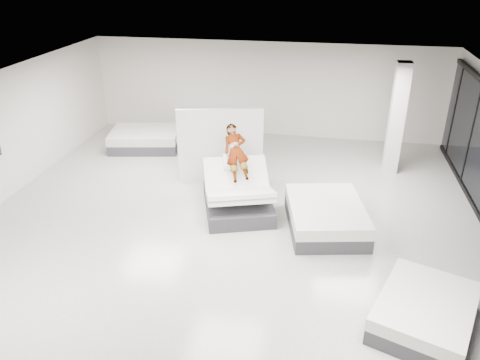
{
  "coord_description": "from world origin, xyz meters",
  "views": [
    {
      "loc": [
        1.97,
        -8.62,
        5.77
      ],
      "look_at": [
        0.17,
        1.06,
        1.0
      ],
      "focal_mm": 35.0,
      "sensor_mm": 36.0,
      "label": 1
    }
  ],
  "objects_px": {
    "divider_panel": "(220,146)",
    "column": "(397,119)",
    "remote": "(247,171)",
    "flat_bed_left_far": "(145,139)",
    "hero_bed": "(238,195)",
    "flat_bed_right_far": "(326,216)",
    "person": "(236,160)",
    "flat_bed_right_near": "(425,313)"
  },
  "relations": [
    {
      "from": "hero_bed",
      "to": "remote",
      "type": "xyz_separation_m",
      "value": [
        0.22,
        0.03,
        0.66
      ]
    },
    {
      "from": "person",
      "to": "flat_bed_left_far",
      "type": "bearing_deg",
      "value": 120.28
    },
    {
      "from": "flat_bed_right_near",
      "to": "column",
      "type": "distance_m",
      "value": 6.62
    },
    {
      "from": "flat_bed_right_far",
      "to": "hero_bed",
      "type": "bearing_deg",
      "value": 168.17
    },
    {
      "from": "flat_bed_left_far",
      "to": "hero_bed",
      "type": "bearing_deg",
      "value": -43.48
    },
    {
      "from": "flat_bed_right_far",
      "to": "column",
      "type": "distance_m",
      "value": 4.19
    },
    {
      "from": "remote",
      "to": "column",
      "type": "height_order",
      "value": "column"
    },
    {
      "from": "remote",
      "to": "divider_panel",
      "type": "xyz_separation_m",
      "value": [
        -0.99,
        1.51,
        -0.02
      ]
    },
    {
      "from": "flat_bed_right_far",
      "to": "flat_bed_right_near",
      "type": "relative_size",
      "value": 1.06
    },
    {
      "from": "person",
      "to": "remote",
      "type": "xyz_separation_m",
      "value": [
        0.32,
        -0.27,
        -0.16
      ]
    },
    {
      "from": "person",
      "to": "flat_bed_right_far",
      "type": "height_order",
      "value": "person"
    },
    {
      "from": "flat_bed_left_far",
      "to": "divider_panel",
      "type": "bearing_deg",
      "value": -34.2
    },
    {
      "from": "hero_bed",
      "to": "column",
      "type": "bearing_deg",
      "value": 38.21
    },
    {
      "from": "hero_bed",
      "to": "flat_bed_left_far",
      "type": "xyz_separation_m",
      "value": [
        -3.78,
        3.59,
        -0.11
      ]
    },
    {
      "from": "person",
      "to": "flat_bed_right_far",
      "type": "xyz_separation_m",
      "value": [
        2.25,
        -0.75,
        -0.93
      ]
    },
    {
      "from": "flat_bed_right_far",
      "to": "column",
      "type": "xyz_separation_m",
      "value": [
        1.79,
        3.56,
        1.3
      ]
    },
    {
      "from": "flat_bed_right_far",
      "to": "person",
      "type": "bearing_deg",
      "value": 161.64
    },
    {
      "from": "remote",
      "to": "flat_bed_left_far",
      "type": "distance_m",
      "value": 5.41
    },
    {
      "from": "divider_panel",
      "to": "flat_bed_right_near",
      "type": "distance_m",
      "value": 6.81
    },
    {
      "from": "remote",
      "to": "column",
      "type": "distance_m",
      "value": 4.86
    },
    {
      "from": "hero_bed",
      "to": "remote",
      "type": "relative_size",
      "value": 17.72
    },
    {
      "from": "column",
      "to": "hero_bed",
      "type": "bearing_deg",
      "value": -141.79
    },
    {
      "from": "remote",
      "to": "flat_bed_right_near",
      "type": "xyz_separation_m",
      "value": [
        3.66,
        -3.4,
        -0.8
      ]
    },
    {
      "from": "flat_bed_right_near",
      "to": "flat_bed_left_far",
      "type": "relative_size",
      "value": 0.97
    },
    {
      "from": "hero_bed",
      "to": "person",
      "type": "relative_size",
      "value": 1.61
    },
    {
      "from": "remote",
      "to": "flat_bed_right_near",
      "type": "bearing_deg",
      "value": -60.87
    },
    {
      "from": "person",
      "to": "divider_panel",
      "type": "relative_size",
      "value": 0.66
    },
    {
      "from": "hero_bed",
      "to": "column",
      "type": "height_order",
      "value": "column"
    },
    {
      "from": "flat_bed_right_far",
      "to": "flat_bed_right_near",
      "type": "distance_m",
      "value": 3.39
    },
    {
      "from": "flat_bed_right_near",
      "to": "flat_bed_left_far",
      "type": "distance_m",
      "value": 10.35
    },
    {
      "from": "divider_panel",
      "to": "column",
      "type": "xyz_separation_m",
      "value": [
        4.72,
        1.57,
        0.55
      ]
    },
    {
      "from": "flat_bed_right_near",
      "to": "flat_bed_left_far",
      "type": "height_order",
      "value": "flat_bed_left_far"
    },
    {
      "from": "hero_bed",
      "to": "divider_panel",
      "type": "height_order",
      "value": "divider_panel"
    },
    {
      "from": "hero_bed",
      "to": "flat_bed_left_far",
      "type": "height_order",
      "value": "hero_bed"
    },
    {
      "from": "person",
      "to": "remote",
      "type": "distance_m",
      "value": 0.44
    },
    {
      "from": "hero_bed",
      "to": "remote",
      "type": "bearing_deg",
      "value": 7.95
    },
    {
      "from": "flat_bed_left_far",
      "to": "column",
      "type": "height_order",
      "value": "column"
    },
    {
      "from": "flat_bed_left_far",
      "to": "column",
      "type": "relative_size",
      "value": 0.76
    },
    {
      "from": "divider_panel",
      "to": "flat_bed_right_far",
      "type": "height_order",
      "value": "divider_panel"
    },
    {
      "from": "hero_bed",
      "to": "flat_bed_left_far",
      "type": "distance_m",
      "value": 5.21
    },
    {
      "from": "remote",
      "to": "column",
      "type": "xyz_separation_m",
      "value": [
        3.73,
        3.08,
        0.53
      ]
    },
    {
      "from": "remote",
      "to": "flat_bed_left_far",
      "type": "xyz_separation_m",
      "value": [
        -4.0,
        3.55,
        -0.78
      ]
    }
  ]
}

